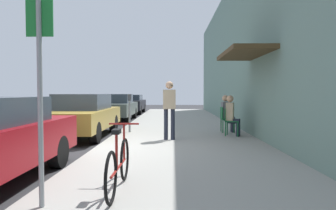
# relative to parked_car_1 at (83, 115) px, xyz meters

# --- Properties ---
(ground_plane) EXTENTS (60.00, 60.00, 0.00)m
(ground_plane) POSITION_rel_parked_car_1_xyz_m (1.10, -2.66, -0.74)
(ground_plane) COLOR #2D2D30
(sidewalk_slab) EXTENTS (4.50, 32.00, 0.12)m
(sidewalk_slab) POSITION_rel_parked_car_1_xyz_m (3.35, -0.66, -0.68)
(sidewalk_slab) COLOR #9E9B93
(sidewalk_slab) RESTS_ON ground_plane
(building_facade) EXTENTS (1.40, 32.00, 6.37)m
(building_facade) POSITION_rel_parked_car_1_xyz_m (5.75, -0.66, 2.44)
(building_facade) COLOR gray
(building_facade) RESTS_ON ground_plane
(parked_car_1) EXTENTS (1.80, 4.40, 1.45)m
(parked_car_1) POSITION_rel_parked_car_1_xyz_m (0.00, 0.00, 0.00)
(parked_car_1) COLOR #A58433
(parked_car_1) RESTS_ON ground_plane
(parked_car_2) EXTENTS (1.80, 4.40, 1.42)m
(parked_car_2) POSITION_rel_parked_car_1_xyz_m (0.00, 6.12, -0.01)
(parked_car_2) COLOR #47514C
(parked_car_2) RESTS_ON ground_plane
(parked_car_3) EXTENTS (1.80, 4.40, 1.35)m
(parked_car_3) POSITION_rel_parked_car_1_xyz_m (0.00, 11.68, -0.03)
(parked_car_3) COLOR black
(parked_car_3) RESTS_ON ground_plane
(parking_meter) EXTENTS (0.12, 0.10, 1.32)m
(parking_meter) POSITION_rel_parked_car_1_xyz_m (1.55, 0.32, 0.15)
(parking_meter) COLOR slate
(parking_meter) RESTS_ON sidewalk_slab
(street_sign) EXTENTS (0.32, 0.06, 2.60)m
(street_sign) POSITION_rel_parked_car_1_xyz_m (1.50, -6.66, 0.90)
(street_sign) COLOR gray
(street_sign) RESTS_ON sidewalk_slab
(bicycle_0) EXTENTS (0.46, 1.71, 0.90)m
(bicycle_0) POSITION_rel_parked_car_1_xyz_m (2.31, -6.04, -0.26)
(bicycle_0) COLOR black
(bicycle_0) RESTS_ON sidewalk_slab
(cafe_chair_0) EXTENTS (0.55, 0.55, 0.87)m
(cafe_chair_0) POSITION_rel_parked_car_1_xyz_m (4.88, -0.50, -0.12)
(cafe_chair_0) COLOR #14592D
(cafe_chair_0) RESTS_ON sidewalk_slab
(seated_patron_0) EXTENTS (0.51, 0.46, 1.29)m
(seated_patron_0) POSITION_rel_parked_car_1_xyz_m (4.94, -0.52, 0.07)
(seated_patron_0) COLOR #232838
(seated_patron_0) RESTS_ON sidewalk_slab
(cafe_chair_1) EXTENTS (0.45, 0.45, 0.87)m
(cafe_chair_1) POSITION_rel_parked_car_1_xyz_m (4.88, 0.37, -0.12)
(cafe_chair_1) COLOR #14592D
(cafe_chair_1) RESTS_ON sidewalk_slab
(seated_patron_1) EXTENTS (0.43, 0.36, 1.29)m
(seated_patron_1) POSITION_rel_parked_car_1_xyz_m (4.94, 0.38, 0.07)
(seated_patron_1) COLOR #232838
(seated_patron_1) RESTS_ON sidewalk_slab
(pedestrian_standing) EXTENTS (0.36, 0.22, 1.70)m
(pedestrian_standing) POSITION_rel_parked_car_1_xyz_m (2.96, -1.38, 0.38)
(pedestrian_standing) COLOR #232838
(pedestrian_standing) RESTS_ON sidewalk_slab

